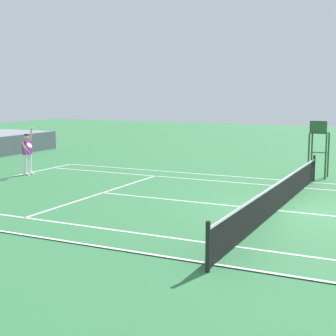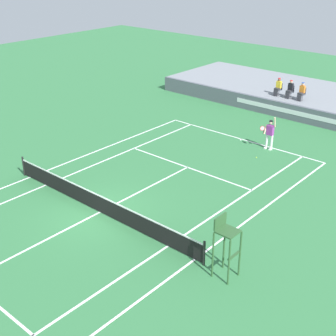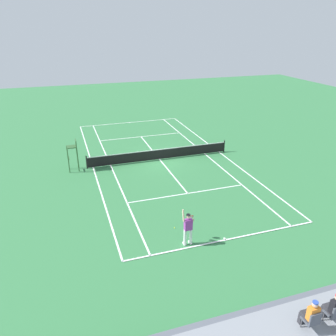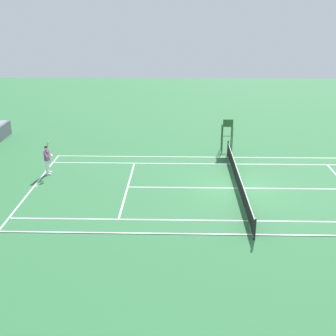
{
  "view_description": "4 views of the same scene",
  "coord_description": "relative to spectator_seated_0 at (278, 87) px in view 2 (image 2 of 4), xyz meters",
  "views": [
    {
      "loc": [
        -15.32,
        -3.64,
        3.66
      ],
      "look_at": [
        0.61,
        4.07,
        1.0
      ],
      "focal_mm": 54.75,
      "sensor_mm": 36.0,
      "label": 1
    },
    {
      "loc": [
        14.54,
        -12.0,
        11.04
      ],
      "look_at": [
        0.61,
        4.07,
        1.0
      ],
      "focal_mm": 50.42,
      "sensor_mm": 36.0,
      "label": 2
    },
    {
      "loc": [
        7.46,
        24.81,
        10.5
      ],
      "look_at": [
        0.61,
        4.07,
        1.0
      ],
      "focal_mm": 35.78,
      "sensor_mm": 36.0,
      "label": 3
    },
    {
      "loc": [
        -23.71,
        3.46,
        10.06
      ],
      "look_at": [
        0.61,
        4.07,
        1.0
      ],
      "focal_mm": 47.43,
      "sensor_mm": 36.0,
      "label": 4
    }
  ],
  "objects": [
    {
      "name": "ground_plane",
      "position": [
        1.36,
        -18.58,
        -1.73
      ],
      "size": [
        80.0,
        80.0,
        0.0
      ],
      "primitive_type": "plane",
      "color": "#337542"
    },
    {
      "name": "court",
      "position": [
        1.36,
        -18.58,
        -1.72
      ],
      "size": [
        11.08,
        23.88,
        0.03
      ],
      "color": "#337542",
      "rests_on": "ground"
    },
    {
      "name": "net",
      "position": [
        1.36,
        -18.58,
        -1.21
      ],
      "size": [
        11.98,
        0.1,
        1.07
      ],
      "color": "black",
      "rests_on": "ground"
    },
    {
      "name": "barrier_wall",
      "position": [
        1.36,
        -1.29,
        -1.17
      ],
      "size": [
        22.2,
        0.25,
        1.12
      ],
      "color": "#565B66",
      "rests_on": "ground"
    },
    {
      "name": "bleacher_platform",
      "position": [
        1.36,
        2.58,
        -1.17
      ],
      "size": [
        22.2,
        7.49,
        1.12
      ],
      "primitive_type": "cube",
      "color": "gray",
      "rests_on": "ground"
    },
    {
      "name": "spectator_seated_0",
      "position": [
        0.0,
        0.0,
        0.0
      ],
      "size": [
        0.44,
        0.6,
        1.27
      ],
      "color": "#474C56",
      "rests_on": "bleacher_platform"
    },
    {
      "name": "spectator_seated_1",
      "position": [
        0.95,
        0.0,
        0.0
      ],
      "size": [
        0.44,
        0.6,
        1.27
      ],
      "color": "#474C56",
      "rests_on": "bleacher_platform"
    },
    {
      "name": "spectator_seated_2",
      "position": [
        1.86,
        0.0,
        0.0
      ],
      "size": [
        0.44,
        0.6,
        1.27
      ],
      "color": "#474C56",
      "rests_on": "bleacher_platform"
    },
    {
      "name": "tennis_player",
      "position": [
        3.39,
        -6.98,
        -0.73
      ],
      "size": [
        0.76,
        0.63,
        2.08
      ],
      "color": "white",
      "rests_on": "ground"
    },
    {
      "name": "tennis_ball",
      "position": [
        3.55,
        -8.58,
        -1.69
      ],
      "size": [
        0.07,
        0.07,
        0.07
      ],
      "primitive_type": "sphere",
      "color": "#D1E533",
      "rests_on": "ground"
    },
    {
      "name": "umpire_chair",
      "position": [
        8.22,
        -18.58,
        -0.17
      ],
      "size": [
        0.77,
        0.77,
        2.44
      ],
      "color": "#2D562D",
      "rests_on": "ground"
    }
  ]
}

